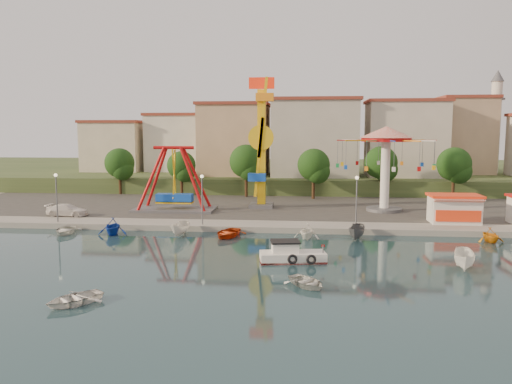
# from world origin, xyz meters

# --- Properties ---
(ground) EXTENTS (200.00, 200.00, 0.00)m
(ground) POSITION_xyz_m (0.00, 0.00, 0.00)
(ground) COLOR #15323A
(ground) RESTS_ON ground
(quay_deck) EXTENTS (200.00, 100.00, 0.60)m
(quay_deck) POSITION_xyz_m (0.00, 62.00, 0.30)
(quay_deck) COLOR #9E998E
(quay_deck) RESTS_ON ground
(asphalt_pad) EXTENTS (90.00, 28.00, 0.01)m
(asphalt_pad) POSITION_xyz_m (0.00, 30.00, 0.60)
(asphalt_pad) COLOR #4C4944
(asphalt_pad) RESTS_ON quay_deck
(hill_terrace) EXTENTS (200.00, 60.00, 3.00)m
(hill_terrace) POSITION_xyz_m (0.00, 67.00, 1.50)
(hill_terrace) COLOR #384C26
(hill_terrace) RESTS_ON ground
(pirate_ship_ride) EXTENTS (10.00, 5.00, 8.00)m
(pirate_ship_ride) POSITION_xyz_m (-13.31, 21.83, 4.39)
(pirate_ship_ride) COLOR #59595E
(pirate_ship_ride) RESTS_ON quay_deck
(kamikaze_tower) EXTENTS (3.20, 3.10, 16.50)m
(kamikaze_tower) POSITION_xyz_m (-2.75, 25.14, 8.61)
(kamikaze_tower) COLOR #59595E
(kamikaze_tower) RESTS_ON quay_deck
(wave_swinger) EXTENTS (11.60, 11.60, 10.40)m
(wave_swinger) POSITION_xyz_m (12.53, 23.98, 8.20)
(wave_swinger) COLOR #59595E
(wave_swinger) RESTS_ON quay_deck
(booth_left) EXTENTS (5.40, 3.78, 3.08)m
(booth_left) POSITION_xyz_m (18.71, 16.49, 2.16)
(booth_left) COLOR white
(booth_left) RESTS_ON quay_deck
(lamp_post_0) EXTENTS (0.14, 0.14, 5.00)m
(lamp_post_0) POSITION_xyz_m (-24.00, 13.00, 3.10)
(lamp_post_0) COLOR #59595E
(lamp_post_0) RESTS_ON quay_deck
(lamp_post_1) EXTENTS (0.14, 0.14, 5.00)m
(lamp_post_1) POSITION_xyz_m (-8.00, 13.00, 3.10)
(lamp_post_1) COLOR #59595E
(lamp_post_1) RESTS_ON quay_deck
(lamp_post_2) EXTENTS (0.14, 0.14, 5.00)m
(lamp_post_2) POSITION_xyz_m (8.00, 13.00, 3.10)
(lamp_post_2) COLOR #59595E
(lamp_post_2) RESTS_ON quay_deck
(tree_0) EXTENTS (4.60, 4.60, 7.19)m
(tree_0) POSITION_xyz_m (-26.00, 36.98, 5.47)
(tree_0) COLOR #382314
(tree_0) RESTS_ON quay_deck
(tree_1) EXTENTS (4.35, 4.35, 6.80)m
(tree_1) POSITION_xyz_m (-16.00, 36.24, 5.20)
(tree_1) COLOR #382314
(tree_1) RESTS_ON quay_deck
(tree_2) EXTENTS (5.02, 5.02, 7.85)m
(tree_2) POSITION_xyz_m (-6.00, 35.81, 5.92)
(tree_2) COLOR #382314
(tree_2) RESTS_ON quay_deck
(tree_3) EXTENTS (4.68, 4.68, 7.32)m
(tree_3) POSITION_xyz_m (4.00, 34.36, 5.55)
(tree_3) COLOR #382314
(tree_3) RESTS_ON quay_deck
(tree_4) EXTENTS (4.86, 4.86, 7.60)m
(tree_4) POSITION_xyz_m (14.00, 37.35, 5.75)
(tree_4) COLOR #382314
(tree_4) RESTS_ON quay_deck
(tree_5) EXTENTS (4.83, 4.83, 7.54)m
(tree_5) POSITION_xyz_m (24.00, 35.54, 5.71)
(tree_5) COLOR #382314
(tree_5) RESTS_ON quay_deck
(building_0) EXTENTS (9.26, 9.53, 11.87)m
(building_0) POSITION_xyz_m (-33.37, 46.06, 8.93)
(building_0) COLOR beige
(building_0) RESTS_ON hill_terrace
(building_1) EXTENTS (12.33, 9.01, 8.63)m
(building_1) POSITION_xyz_m (-21.33, 51.38, 7.32)
(building_1) COLOR silver
(building_1) RESTS_ON hill_terrace
(building_2) EXTENTS (11.95, 9.28, 11.23)m
(building_2) POSITION_xyz_m (-8.19, 51.96, 8.62)
(building_2) COLOR tan
(building_2) RESTS_ON hill_terrace
(building_3) EXTENTS (12.59, 10.50, 9.20)m
(building_3) POSITION_xyz_m (5.60, 48.80, 7.60)
(building_3) COLOR beige
(building_3) RESTS_ON hill_terrace
(building_4) EXTENTS (10.75, 9.23, 9.24)m
(building_4) POSITION_xyz_m (19.07, 52.20, 7.62)
(building_4) COLOR beige
(building_4) RESTS_ON hill_terrace
(building_5) EXTENTS (12.77, 10.96, 11.21)m
(building_5) POSITION_xyz_m (32.37, 50.33, 8.61)
(building_5) COLOR tan
(building_5) RESTS_ON hill_terrace
(minaret) EXTENTS (2.80, 2.80, 18.00)m
(minaret) POSITION_xyz_m (36.00, 54.00, 12.55)
(minaret) COLOR silver
(minaret) RESTS_ON hill_terrace
(cabin_motorboat) EXTENTS (5.46, 2.78, 1.83)m
(cabin_motorboat) POSITION_xyz_m (1.69, 0.97, 0.49)
(cabin_motorboat) COLOR white
(cabin_motorboat) RESTS_ON ground
(rowboat_a) EXTENTS (3.77, 3.94, 0.66)m
(rowboat_a) POSITION_xyz_m (2.91, -5.41, 0.33)
(rowboat_a) COLOR silver
(rowboat_a) RESTS_ON ground
(rowboat_b) EXTENTS (4.11, 4.26, 0.72)m
(rowboat_b) POSITION_xyz_m (-11.11, -10.23, 0.36)
(rowboat_b) COLOR white
(rowboat_b) RESTS_ON ground
(skiff) EXTENTS (2.46, 4.21, 1.53)m
(skiff) POSITION_xyz_m (14.77, -0.15, 0.76)
(skiff) COLOR white
(skiff) RESTS_ON ground
(van) EXTENTS (4.84, 2.11, 1.39)m
(van) POSITION_xyz_m (-24.74, 16.75, 1.29)
(van) COLOR white
(van) RESTS_ON quay_deck
(moored_boat_0) EXTENTS (3.29, 4.18, 0.79)m
(moored_boat_0) POSITION_xyz_m (-21.58, 9.80, 0.39)
(moored_boat_0) COLOR silver
(moored_boat_0) RESTS_ON ground
(moored_boat_1) EXTENTS (3.36, 3.73, 1.74)m
(moored_boat_1) POSITION_xyz_m (-16.56, 9.80, 0.87)
(moored_boat_1) COLOR #1339AA
(moored_boat_1) RESTS_ON ground
(moored_boat_2) EXTENTS (1.77, 3.76, 1.40)m
(moored_boat_2) POSITION_xyz_m (-9.58, 9.80, 0.70)
(moored_boat_2) COLOR silver
(moored_boat_2) RESTS_ON ground
(moored_boat_3) EXTENTS (3.90, 4.74, 0.85)m
(moored_boat_3) POSITION_xyz_m (-4.82, 9.80, 0.43)
(moored_boat_3) COLOR red
(moored_boat_3) RESTS_ON ground
(moored_boat_4) EXTENTS (3.10, 3.40, 1.53)m
(moored_boat_4) POSITION_xyz_m (2.99, 9.80, 0.77)
(moored_boat_4) COLOR white
(moored_boat_4) RESTS_ON ground
(moored_boat_5) EXTENTS (2.28, 3.97, 1.44)m
(moored_boat_5) POSITION_xyz_m (7.79, 9.80, 0.72)
(moored_boat_5) COLOR #535458
(moored_boat_5) RESTS_ON ground
(moored_boat_7) EXTENTS (2.82, 3.12, 1.45)m
(moored_boat_7) POSITION_xyz_m (20.17, 9.80, 0.72)
(moored_boat_7) COLOR orange
(moored_boat_7) RESTS_ON ground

